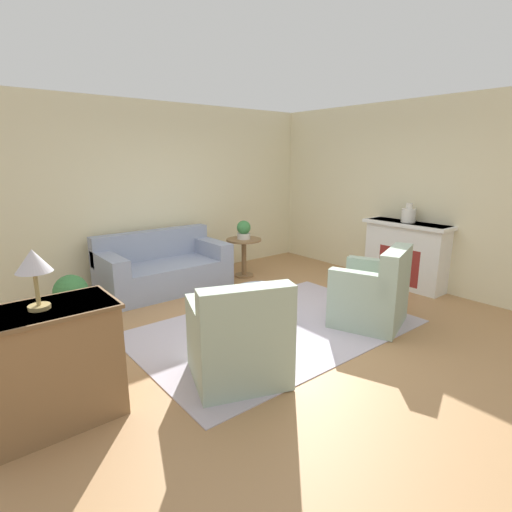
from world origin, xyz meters
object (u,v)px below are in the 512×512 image
(vase_mantel_near, at_px, (409,215))
(potted_plant_on_side_table, at_px, (244,230))
(couch, at_px, (163,269))
(dresser, at_px, (47,365))
(side_table, at_px, (244,251))
(table_lamp, at_px, (33,264))
(potted_plant_floor, at_px, (71,294))
(ottoman_table, at_px, (260,303))
(armchair_left, at_px, (239,342))
(armchair_right, at_px, (374,295))

(vase_mantel_near, height_order, potted_plant_on_side_table, vase_mantel_near)
(couch, xyz_separation_m, potted_plant_on_side_table, (1.36, -0.24, 0.48))
(dresser, bearing_deg, vase_mantel_near, 1.76)
(side_table, distance_m, table_lamp, 4.13)
(potted_plant_on_side_table, xyz_separation_m, potted_plant_floor, (-2.76, -0.09, -0.49))
(dresser, distance_m, potted_plant_floor, 2.17)
(potted_plant_on_side_table, bearing_deg, ottoman_table, -121.93)
(ottoman_table, xyz_separation_m, potted_plant_on_side_table, (1.11, 1.78, 0.50))
(armchair_left, xyz_separation_m, table_lamp, (-1.44, 0.42, 0.87))
(side_table, distance_m, dresser, 4.06)
(couch, bearing_deg, vase_mantel_near, -37.06)
(side_table, bearing_deg, ottoman_table, -121.93)
(dresser, xyz_separation_m, potted_plant_floor, (0.69, 2.06, -0.17))
(dresser, relative_size, vase_mantel_near, 3.51)
(armchair_left, bearing_deg, potted_plant_on_side_table, 52.06)
(vase_mantel_near, distance_m, table_lamp, 5.03)
(ottoman_table, distance_m, side_table, 2.10)
(armchair_right, height_order, side_table, armchair_right)
(armchair_left, height_order, vase_mantel_near, vase_mantel_near)
(ottoman_table, xyz_separation_m, potted_plant_floor, (-1.65, 1.69, 0.01))
(armchair_right, height_order, potted_plant_floor, armchair_right)
(table_lamp, bearing_deg, dresser, 0.00)
(armchair_left, xyz_separation_m, side_table, (2.00, 2.56, 0.07))
(side_table, bearing_deg, table_lamp, -148.08)
(armchair_right, relative_size, table_lamp, 2.34)
(couch, bearing_deg, potted_plant_on_side_table, -9.83)
(armchair_left, xyz_separation_m, ottoman_table, (0.89, 0.78, -0.07))
(armchair_right, xyz_separation_m, potted_plant_floor, (-2.74, 2.47, -0.06))
(side_table, xyz_separation_m, potted_plant_floor, (-2.76, -0.09, -0.14))
(couch, bearing_deg, armchair_left, -102.85)
(dresser, bearing_deg, potted_plant_on_side_table, 31.92)
(ottoman_table, distance_m, dresser, 2.37)
(ottoman_table, bearing_deg, potted_plant_floor, 134.22)
(potted_plant_on_side_table, relative_size, table_lamp, 0.71)
(vase_mantel_near, bearing_deg, armchair_right, -160.29)
(vase_mantel_near, bearing_deg, potted_plant_on_side_table, 128.58)
(armchair_right, height_order, ottoman_table, armchair_right)
(armchair_right, bearing_deg, couch, 115.71)
(ottoman_table, relative_size, potted_plant_floor, 1.19)
(dresser, height_order, potted_plant_on_side_table, potted_plant_on_side_table)
(dresser, height_order, vase_mantel_near, vase_mantel_near)
(ottoman_table, height_order, vase_mantel_near, vase_mantel_near)
(couch, height_order, potted_plant_on_side_table, potted_plant_on_side_table)
(ottoman_table, height_order, table_lamp, table_lamp)
(vase_mantel_near, height_order, table_lamp, table_lamp)
(armchair_right, bearing_deg, table_lamp, 173.05)
(side_table, bearing_deg, vase_mantel_near, -51.42)
(side_table, distance_m, potted_plant_floor, 2.76)
(couch, relative_size, potted_plant_on_side_table, 6.09)
(potted_plant_on_side_table, bearing_deg, armchair_left, -127.94)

